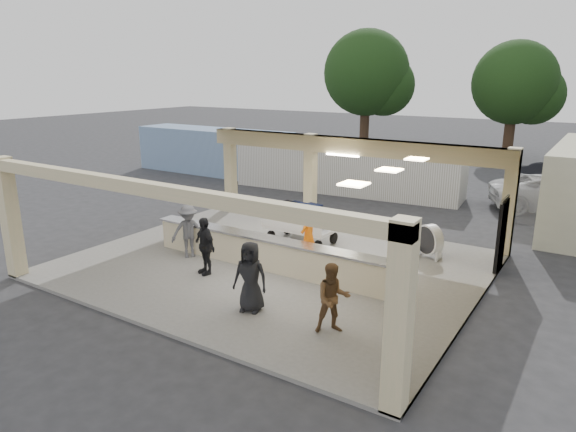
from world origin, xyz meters
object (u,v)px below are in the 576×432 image
Objects in this scene: passenger_c at (189,231)px; passenger_d at (250,277)px; baggage_counter at (265,252)px; car_dark at (566,179)px; car_white_a at (558,194)px; container_blue at (214,151)px; drum_fan at (430,240)px; container_white at (346,167)px; luggage_cart at (301,220)px; baggage_handler at (308,237)px; passenger_b at (205,246)px; passenger_a at (333,298)px.

passenger_d is (3.96, -2.04, 0.03)m from passenger_c.
car_dark reaches higher than baggage_counter.
passenger_c is at bearing 121.16° from car_white_a.
container_blue is (-18.37, -1.18, 0.54)m from car_white_a.
car_dark reaches higher than drum_fan.
container_white is at bearing 164.69° from drum_fan.
luggage_cart is 0.24× the size of container_blue.
passenger_d is 0.39× the size of car_dark.
container_white is at bearing 93.25° from passenger_d.
car_white_a reaches higher than luggage_cart.
baggage_handler is (-2.87, -2.69, 0.34)m from drum_fan.
luggage_cart is at bearing -78.42° from container_white.
drum_fan is 0.59× the size of baggage_handler.
passenger_b reaches higher than baggage_counter.
car_white_a is 1.17× the size of car_dark.
container_white is at bearing 76.21° from passenger_a.
passenger_c is (-2.58, -0.50, 0.37)m from baggage_counter.
passenger_d is at bearing -79.17° from drum_fan.
drum_fan is 0.64× the size of passenger_b.
passenger_b is at bearing -81.40° from passenger_c.
drum_fan is at bearing -53.32° from container_white.
passenger_b is 2.86m from passenger_d.
passenger_c reaches higher than baggage_counter.
car_dark is 0.46× the size of container_blue.
passenger_a is 15.01m from container_white.
car_dark is at bearing -23.46° from car_white_a.
container_white is at bearing 108.06° from luggage_cart.
baggage_handler reaches higher than luggage_cart.
car_white_a is at bearing 80.62° from passenger_b.
passenger_b is at bearing -132.61° from baggage_counter.
baggage_counter is at bearing -80.58° from container_white.
passenger_b is 0.96× the size of passenger_d.
drum_fan is at bearing 53.83° from passenger_d.
passenger_a is 0.16× the size of container_blue.
car_dark is (5.17, 18.99, -0.22)m from passenger_d.
passenger_a is (3.59, -2.43, 0.33)m from baggage_counter.
baggage_handler is 16.60m from container_blue.
passenger_b is 12.54m from container_white.
passenger_b reaches higher than car_dark.
baggage_handler is 0.18× the size of container_blue.
drum_fan is 6.60m from passenger_d.
passenger_b is 0.17× the size of container_blue.
passenger_c is (-3.58, -1.38, -0.07)m from baggage_handler.
passenger_b reaches higher than car_white_a.
baggage_handler is at bearing 64.61° from passenger_b.
passenger_a is 0.96× the size of passenger_c.
car_dark is (5.55, 15.57, -0.25)m from baggage_handler.
passenger_a is 6.46m from passenger_c.
container_white reaches higher than car_dark.
container_blue reaches higher than baggage_counter.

